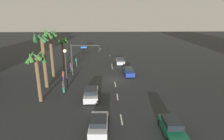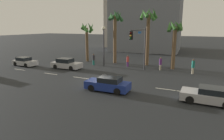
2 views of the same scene
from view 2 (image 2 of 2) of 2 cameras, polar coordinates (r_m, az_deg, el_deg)
ground_plane at (r=22.35m, az=-3.87°, el=-2.98°), size 220.00×220.00×0.00m
lane_stripe_1 at (r=30.55m, az=-25.08°, el=0.09°), size 2.08×0.14×0.01m
lane_stripe_2 at (r=26.47m, az=-17.27°, el=-1.05°), size 2.12×0.14×0.01m
lane_stripe_3 at (r=23.56m, az=-8.82°, el=-2.27°), size 2.29×0.14×0.01m
lane_stripe_4 at (r=19.64m, az=21.89°, el=-6.09°), size 2.59×0.14×0.01m
lane_stripe_5 at (r=19.89m, az=15.11°, el=-5.36°), size 1.91×0.14×0.01m
car_0 at (r=17.52m, az=26.20°, el=-6.62°), size 4.13×1.95×1.30m
car_1 at (r=33.14m, az=-23.88°, el=2.17°), size 3.99×1.97×1.32m
car_3 at (r=29.07m, az=-13.03°, el=1.72°), size 4.41×2.02×1.46m
car_4 at (r=18.62m, az=-1.16°, el=-4.13°), size 4.27×1.90×1.35m
traffic_signal at (r=25.69m, az=8.21°, el=7.93°), size 0.42×5.45×5.76m
streetlamp at (r=29.67m, az=-2.40°, el=9.08°), size 0.56×0.56×5.94m
pedestrian_0 at (r=27.04m, az=22.35°, el=1.04°), size 0.52×0.52×1.93m
pedestrian_1 at (r=29.84m, az=4.56°, el=2.71°), size 0.42×0.42×1.69m
pedestrian_2 at (r=31.11m, az=-5.35°, el=3.13°), size 0.50×0.50×1.73m
pedestrian_3 at (r=27.99m, az=13.82°, el=1.88°), size 0.50×0.50×1.83m
palm_tree_0 at (r=32.36m, az=0.96°, el=12.54°), size 2.60×2.57×8.59m
palm_tree_1 at (r=34.10m, az=-7.19°, el=10.45°), size 2.38×2.70×6.65m
palm_tree_2 at (r=28.88m, az=17.66°, el=9.71°), size 2.27×2.40×6.88m
palm_tree_3 at (r=30.82m, az=10.45°, el=12.74°), size 2.58×2.83×8.74m
building_0 at (r=49.94m, az=9.82°, el=13.20°), size 16.48×11.85×13.34m
building_3 at (r=58.94m, az=5.88°, el=15.53°), size 13.22×11.29×18.16m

